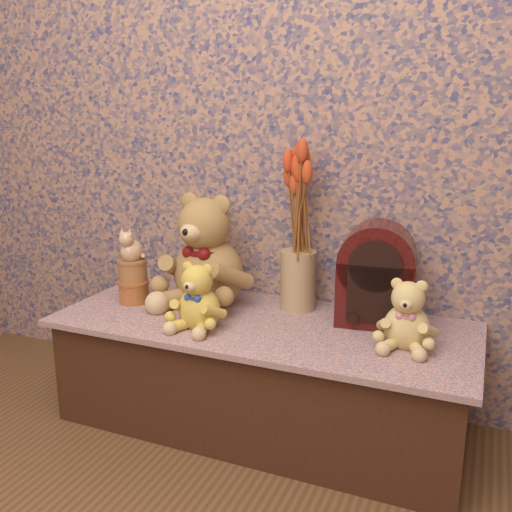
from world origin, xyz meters
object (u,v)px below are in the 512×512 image
at_px(cathedral_radio, 377,273).
at_px(cat_figurine, 131,244).
at_px(teddy_large, 208,245).
at_px(ceramic_vase, 298,280).
at_px(biscuit_tin_lower, 134,292).
at_px(teddy_small, 408,310).
at_px(teddy_medium, 199,293).

bearing_deg(cathedral_radio, cat_figurine, -177.58).
relative_size(teddy_large, ceramic_vase, 2.06).
distance_m(cathedral_radio, cat_figurine, 0.88).
distance_m(teddy_large, cathedral_radio, 0.61).
height_order(cathedral_radio, ceramic_vase, cathedral_radio).
xyz_separation_m(cathedral_radio, biscuit_tin_lower, (-0.87, -0.14, -0.13)).
xyz_separation_m(teddy_small, ceramic_vase, (-0.41, 0.20, -0.01)).
bearing_deg(teddy_small, cathedral_radio, 128.08).
bearing_deg(teddy_small, biscuit_tin_lower, 178.68).
bearing_deg(ceramic_vase, teddy_large, -167.67).
relative_size(teddy_large, cathedral_radio, 1.28).
bearing_deg(cathedral_radio, teddy_medium, -159.74).
distance_m(cathedral_radio, biscuit_tin_lower, 0.89).
bearing_deg(ceramic_vase, teddy_medium, -128.89).
xyz_separation_m(teddy_medium, biscuit_tin_lower, (-0.35, 0.13, -0.08)).
bearing_deg(biscuit_tin_lower, teddy_large, 20.83).
bearing_deg(cathedral_radio, teddy_small, -58.68).
height_order(teddy_medium, cat_figurine, cat_figurine).
bearing_deg(teddy_large, ceramic_vase, 19.09).
relative_size(teddy_medium, teddy_small, 1.04).
xyz_separation_m(cathedral_radio, ceramic_vase, (-0.28, 0.03, -0.06)).
distance_m(teddy_medium, cat_figurine, 0.38).
xyz_separation_m(teddy_medium, cat_figurine, (-0.35, 0.13, 0.11)).
height_order(teddy_medium, ceramic_vase, teddy_medium).
relative_size(cathedral_radio, cat_figurine, 2.72).
xyz_separation_m(ceramic_vase, cat_figurine, (-0.59, -0.17, 0.12)).
distance_m(teddy_medium, teddy_small, 0.66).
bearing_deg(cat_figurine, biscuit_tin_lower, 0.00).
bearing_deg(ceramic_vase, biscuit_tin_lower, -163.77).
bearing_deg(cathedral_radio, teddy_large, 176.99).
height_order(teddy_large, cat_figurine, teddy_large).
height_order(teddy_large, biscuit_tin_lower, teddy_large).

